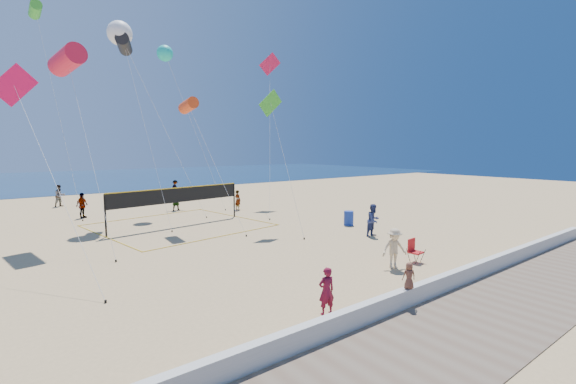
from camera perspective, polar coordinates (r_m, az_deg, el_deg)
ground at (r=15.21m, az=7.28°, el=-13.04°), size 120.00×120.00×0.00m
ocean at (r=73.03m, az=-29.36°, el=1.70°), size 140.00×50.00×0.03m
seawall at (r=13.28m, az=16.75°, el=-14.85°), size 32.00×0.30×0.60m
boardwalk at (r=12.44m, az=24.58°, el=-18.11°), size 32.00×3.60×0.03m
woman at (r=12.17m, az=5.72°, el=-14.38°), size 0.60×0.46×1.48m
toddler at (r=13.12m, az=17.49°, el=-11.75°), size 0.50×0.45×0.86m
bystander_a at (r=22.80m, az=12.55°, el=-4.09°), size 0.95×0.77×1.88m
bystander_b at (r=17.07m, az=15.48°, el=-8.05°), size 1.27×1.03×1.71m
far_person_0 at (r=31.73m, az=-28.21°, el=-1.77°), size 1.11×1.07×1.86m
far_person_1 at (r=32.70m, az=-16.28°, el=-1.18°), size 1.62×0.70×1.69m
far_person_2 at (r=31.91m, az=-7.46°, el=-1.20°), size 0.51×0.67×1.64m
far_person_3 at (r=38.96m, az=-30.73°, el=-0.48°), size 1.12×1.01×1.90m
far_person_4 at (r=43.11m, az=-16.36°, el=0.60°), size 0.83×1.18×1.66m
camp_chair at (r=18.24m, az=18.13°, el=-8.04°), size 0.61×0.74×1.17m
trash_barrel at (r=25.79m, az=8.98°, el=-3.85°), size 0.68×0.68×0.94m
volleyball_net at (r=26.20m, az=-16.00°, el=-1.05°), size 10.74×10.61×2.53m
kite_0 at (r=24.91m, az=-29.89°, el=16.58°), size 1.66×7.68×10.54m
kite_1 at (r=30.24m, az=-23.13°, el=19.48°), size 1.61×7.07×12.72m
kite_2 at (r=25.29m, az=-14.51°, el=12.27°), size 1.87×5.30×8.20m
kite_3 at (r=21.32m, az=-35.23°, el=11.98°), size 2.64×8.53×8.85m
kite_4 at (r=24.16m, az=-2.40°, el=12.19°), size 1.75×3.84×8.70m
kite_5 at (r=36.22m, az=-2.70°, el=17.62°), size 6.26×7.69×13.68m
kite_6 at (r=30.18m, az=-23.66°, el=20.72°), size 5.88×3.68×13.57m
kite_7 at (r=33.16m, az=-17.77°, el=18.96°), size 4.50×3.25×13.02m
kite_8 at (r=36.37m, az=-33.35°, el=21.60°), size 1.92×5.96×15.72m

